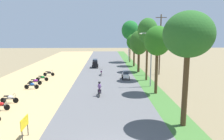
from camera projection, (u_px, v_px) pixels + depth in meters
parked_motorbike_second at (0, 105)px, 19.31m from camera, size 1.80×0.54×0.94m
parked_motorbike_third at (10, 98)px, 21.31m from camera, size 1.80×0.54×0.94m
parked_motorbike_fourth at (32, 85)px, 26.68m from camera, size 1.80×0.54×0.94m
parked_motorbike_fifth at (35, 81)px, 28.74m from camera, size 1.80×0.54×0.94m
parked_motorbike_sixth at (42, 78)px, 31.03m from camera, size 1.80×0.54×0.94m
parked_motorbike_seventh at (49, 73)px, 34.69m from camera, size 1.80×0.54×0.94m
street_signboard at (25, 124)px, 13.99m from camera, size 0.06×1.30×1.50m
median_tree_nearest at (188, 36)px, 15.11m from camera, size 3.60×3.60×8.48m
median_tree_second at (157, 41)px, 23.81m from camera, size 2.99×2.99×7.72m
median_tree_third at (148, 31)px, 30.58m from camera, size 2.90×2.90×9.04m
median_tree_fourth at (139, 43)px, 37.56m from camera, size 3.29×3.29×7.35m
median_tree_fifth at (134, 42)px, 44.25m from camera, size 3.18×3.18×6.74m
median_tree_sixth at (130, 30)px, 49.89m from camera, size 4.03×4.03×9.75m
streetlamp_near at (151, 55)px, 27.40m from camera, size 3.16×0.20×7.04m
streetlamp_mid at (129, 41)px, 53.11m from camera, size 3.16×0.20×8.47m
utility_pole_near at (160, 44)px, 35.37m from camera, size 1.80×0.20×9.94m
car_hatchback_white at (126, 75)px, 32.22m from camera, size 1.04×2.00×1.23m
car_van_black at (95, 63)px, 42.86m from camera, size 1.19×2.41×1.67m
motorbike_foreground_rider at (99, 89)px, 23.71m from camera, size 0.54×1.80×1.66m
motorbike_ahead_second at (101, 72)px, 35.23m from camera, size 0.54×1.80×0.94m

